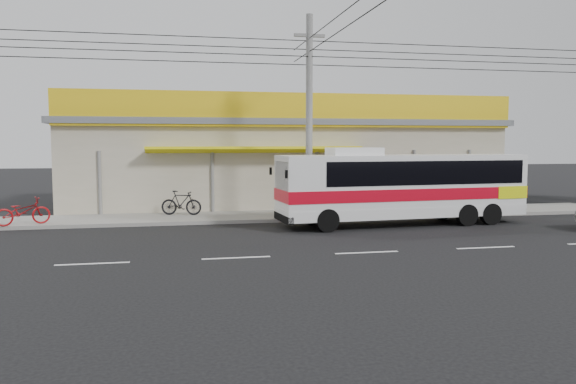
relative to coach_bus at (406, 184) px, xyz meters
name	(u,v)px	position (x,y,z in m)	size (l,w,h in m)	color
ground	(343,239)	(-3.54, -2.78, -1.69)	(120.00, 120.00, 0.00)	black
sidewalk	(304,215)	(-3.54, 3.22, -1.62)	(30.00, 3.20, 0.15)	gray
lane_markings	(367,253)	(-3.54, -5.28, -1.69)	(50.00, 0.12, 0.01)	silver
storefront_building	(281,162)	(-3.54, 8.76, 0.61)	(22.60, 9.20, 5.70)	#A9A289
coach_bus	(406,184)	(0.00, 0.00, 0.00)	(10.40, 2.91, 3.16)	silver
motorbike_red	(23,211)	(-15.09, 1.92, -1.01)	(0.71, 2.03, 1.07)	maroon
motorbike_dark	(181,203)	(-8.99, 3.78, -1.00)	(0.51, 1.80, 1.08)	black
utility_pole	(309,52)	(-3.74, 1.42, 5.39)	(34.00, 14.00, 8.59)	slate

